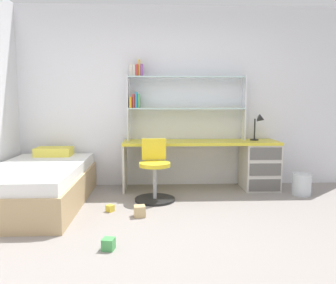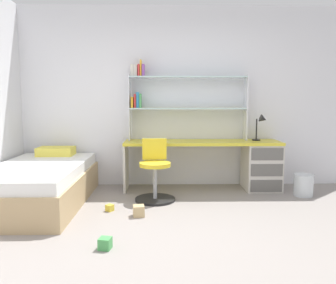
{
  "view_description": "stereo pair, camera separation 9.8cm",
  "coord_description": "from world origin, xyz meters",
  "px_view_note": "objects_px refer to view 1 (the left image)",
  "views": [
    {
      "loc": [
        -0.29,
        -2.93,
        1.27
      ],
      "look_at": [
        -0.12,
        1.21,
        0.78
      ],
      "focal_mm": 36.3,
      "sensor_mm": 36.0,
      "label": 1
    },
    {
      "loc": [
        -0.2,
        -2.93,
        1.27
      ],
      "look_at": [
        -0.12,
        1.21,
        0.78
      ],
      "focal_mm": 36.3,
      "sensor_mm": 36.0,
      "label": 2
    }
  ],
  "objects_px": {
    "desk": "(242,161)",
    "waste_bin": "(302,184)",
    "toy_block_yellow_2": "(110,208)",
    "desk_lamp": "(260,123)",
    "toy_block_green_0": "(108,244)",
    "swivel_chair": "(155,176)",
    "toy_block_natural_1": "(140,211)",
    "bed_platform": "(38,185)",
    "bookshelf_hutch": "(174,95)"
  },
  "relations": [
    {
      "from": "desk_lamp",
      "to": "toy_block_green_0",
      "type": "xyz_separation_m",
      "value": [
        -1.93,
        -2.03,
        -0.91
      ]
    },
    {
      "from": "bed_platform",
      "to": "toy_block_green_0",
      "type": "height_order",
      "value": "bed_platform"
    },
    {
      "from": "desk_lamp",
      "to": "waste_bin",
      "type": "xyz_separation_m",
      "value": [
        0.48,
        -0.4,
        -0.82
      ]
    },
    {
      "from": "toy_block_yellow_2",
      "to": "swivel_chair",
      "type": "bearing_deg",
      "value": 40.61
    },
    {
      "from": "desk_lamp",
      "to": "toy_block_yellow_2",
      "type": "bearing_deg",
      "value": -154.02
    },
    {
      "from": "swivel_chair",
      "to": "toy_block_green_0",
      "type": "height_order",
      "value": "swivel_chair"
    },
    {
      "from": "desk",
      "to": "waste_bin",
      "type": "height_order",
      "value": "desk"
    },
    {
      "from": "waste_bin",
      "to": "toy_block_green_0",
      "type": "distance_m",
      "value": 2.92
    },
    {
      "from": "toy_block_natural_1",
      "to": "toy_block_yellow_2",
      "type": "distance_m",
      "value": 0.4
    },
    {
      "from": "swivel_chair",
      "to": "toy_block_natural_1",
      "type": "relative_size",
      "value": 6.44
    },
    {
      "from": "bed_platform",
      "to": "toy_block_natural_1",
      "type": "xyz_separation_m",
      "value": [
        1.27,
        -0.48,
        -0.19
      ]
    },
    {
      "from": "bookshelf_hutch",
      "to": "toy_block_natural_1",
      "type": "xyz_separation_m",
      "value": [
        -0.45,
        -1.33,
        -1.31
      ]
    },
    {
      "from": "desk",
      "to": "bookshelf_hutch",
      "type": "distance_m",
      "value": 1.39
    },
    {
      "from": "bookshelf_hutch",
      "to": "toy_block_yellow_2",
      "type": "xyz_separation_m",
      "value": [
        -0.81,
        -1.14,
        -1.34
      ]
    },
    {
      "from": "swivel_chair",
      "to": "toy_block_green_0",
      "type": "distance_m",
      "value": 1.56
    },
    {
      "from": "waste_bin",
      "to": "toy_block_natural_1",
      "type": "distance_m",
      "value": 2.32
    },
    {
      "from": "desk_lamp",
      "to": "bed_platform",
      "type": "relative_size",
      "value": 0.19
    },
    {
      "from": "toy_block_yellow_2",
      "to": "desk",
      "type": "bearing_deg",
      "value": 28.56
    },
    {
      "from": "desk_lamp",
      "to": "desk",
      "type": "bearing_deg",
      "value": -174.78
    },
    {
      "from": "swivel_chair",
      "to": "toy_block_yellow_2",
      "type": "distance_m",
      "value": 0.74
    },
    {
      "from": "toy_block_green_0",
      "to": "toy_block_yellow_2",
      "type": "distance_m",
      "value": 1.04
    },
    {
      "from": "waste_bin",
      "to": "toy_block_yellow_2",
      "type": "xyz_separation_m",
      "value": [
        -2.53,
        -0.6,
        -0.11
      ]
    },
    {
      "from": "waste_bin",
      "to": "bed_platform",
      "type": "bearing_deg",
      "value": -174.77
    },
    {
      "from": "toy_block_green_0",
      "to": "desk_lamp",
      "type": "bearing_deg",
      "value": 46.45
    },
    {
      "from": "desk_lamp",
      "to": "toy_block_green_0",
      "type": "height_order",
      "value": "desk_lamp"
    },
    {
      "from": "desk",
      "to": "toy_block_green_0",
      "type": "relative_size",
      "value": 22.08
    },
    {
      "from": "bookshelf_hutch",
      "to": "bed_platform",
      "type": "height_order",
      "value": "bookshelf_hutch"
    },
    {
      "from": "waste_bin",
      "to": "toy_block_natural_1",
      "type": "bearing_deg",
      "value": -160.07
    },
    {
      "from": "bookshelf_hutch",
      "to": "toy_block_yellow_2",
      "type": "relative_size",
      "value": 22.64
    },
    {
      "from": "toy_block_yellow_2",
      "to": "bookshelf_hutch",
      "type": "bearing_deg",
      "value": 54.68
    },
    {
      "from": "toy_block_yellow_2",
      "to": "desk_lamp",
      "type": "bearing_deg",
      "value": 25.98
    },
    {
      "from": "bed_platform",
      "to": "toy_block_yellow_2",
      "type": "relative_size",
      "value": 25.73
    },
    {
      "from": "waste_bin",
      "to": "toy_block_yellow_2",
      "type": "bearing_deg",
      "value": -166.64
    },
    {
      "from": "desk",
      "to": "toy_block_yellow_2",
      "type": "height_order",
      "value": "desk"
    },
    {
      "from": "swivel_chair",
      "to": "bed_platform",
      "type": "bearing_deg",
      "value": -173.57
    },
    {
      "from": "desk",
      "to": "waste_bin",
      "type": "relative_size",
      "value": 7.56
    },
    {
      "from": "toy_block_green_0",
      "to": "toy_block_yellow_2",
      "type": "bearing_deg",
      "value": 96.48
    },
    {
      "from": "desk",
      "to": "bed_platform",
      "type": "bearing_deg",
      "value": -165.7
    },
    {
      "from": "desk",
      "to": "desk_lamp",
      "type": "distance_m",
      "value": 0.61
    },
    {
      "from": "bookshelf_hutch",
      "to": "bed_platform",
      "type": "bearing_deg",
      "value": -153.68
    },
    {
      "from": "waste_bin",
      "to": "toy_block_natural_1",
      "type": "height_order",
      "value": "waste_bin"
    },
    {
      "from": "bookshelf_hutch",
      "to": "desk_lamp",
      "type": "distance_m",
      "value": 1.32
    },
    {
      "from": "bookshelf_hutch",
      "to": "toy_block_natural_1",
      "type": "height_order",
      "value": "bookshelf_hutch"
    },
    {
      "from": "desk",
      "to": "swivel_chair",
      "type": "height_order",
      "value": "swivel_chair"
    },
    {
      "from": "bookshelf_hutch",
      "to": "toy_block_natural_1",
      "type": "bearing_deg",
      "value": -108.87
    },
    {
      "from": "desk_lamp",
      "to": "toy_block_green_0",
      "type": "bearing_deg",
      "value": -133.55
    },
    {
      "from": "bookshelf_hutch",
      "to": "bed_platform",
      "type": "relative_size",
      "value": 0.88
    },
    {
      "from": "bed_platform",
      "to": "desk",
      "type": "bearing_deg",
      "value": 14.3
    },
    {
      "from": "toy_block_natural_1",
      "to": "desk_lamp",
      "type": "bearing_deg",
      "value": 34.98
    },
    {
      "from": "swivel_chair",
      "to": "toy_block_natural_1",
      "type": "distance_m",
      "value": 0.71
    }
  ]
}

